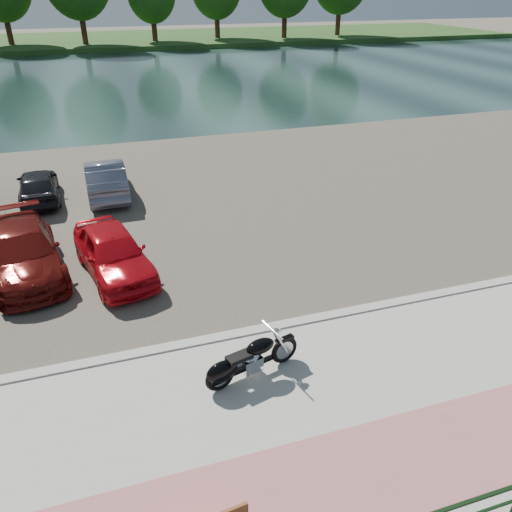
% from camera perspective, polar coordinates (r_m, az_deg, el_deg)
% --- Properties ---
extents(ground, '(200.00, 200.00, 0.00)m').
position_cam_1_polar(ground, '(11.30, 4.94, -14.41)').
color(ground, '#595447').
rests_on(ground, ground).
extents(promenade, '(60.00, 6.00, 0.10)m').
position_cam_1_polar(promenade, '(10.62, 7.09, -17.69)').
color(promenade, '#A5A39C').
rests_on(promenade, ground).
extents(pink_path, '(60.00, 2.00, 0.01)m').
position_cam_1_polar(pink_path, '(9.74, 11.03, -23.43)').
color(pink_path, '#A45C5E').
rests_on(pink_path, promenade).
extents(kerb, '(60.00, 0.30, 0.14)m').
position_cam_1_polar(kerb, '(12.67, 1.51, -8.30)').
color(kerb, '#A5A39C').
rests_on(kerb, ground).
extents(parking_lot, '(60.00, 18.00, 0.04)m').
position_cam_1_polar(parking_lot, '(20.33, -6.91, 6.43)').
color(parking_lot, '#433F36').
rests_on(parking_lot, ground).
extents(river, '(120.00, 40.00, 0.00)m').
position_cam_1_polar(river, '(48.24, -14.36, 18.90)').
color(river, '#172A29').
rests_on(river, ground).
extents(far_bank, '(120.00, 24.00, 0.60)m').
position_cam_1_polar(far_bank, '(79.91, -16.64, 22.54)').
color(far_bank, '#234217').
rests_on(far_bank, ground).
extents(motorcycle, '(2.29, 0.94, 1.05)m').
position_cam_1_polar(motorcycle, '(10.94, -1.34, -12.02)').
color(motorcycle, black).
rests_on(motorcycle, promenade).
extents(car_3, '(2.80, 5.08, 1.40)m').
position_cam_1_polar(car_3, '(16.20, -25.00, 0.44)').
color(car_3, '#59100C').
rests_on(car_3, parking_lot).
extents(car_4, '(2.54, 4.42, 1.42)m').
position_cam_1_polar(car_4, '(15.23, -16.02, 0.42)').
color(car_4, red).
rests_on(car_4, parking_lot).
extents(car_8, '(1.73, 3.82, 1.27)m').
position_cam_1_polar(car_8, '(21.62, -23.64, 7.43)').
color(car_8, black).
rests_on(car_8, parking_lot).
extents(car_9, '(1.60, 4.38, 1.43)m').
position_cam_1_polar(car_9, '(21.26, -16.82, 8.55)').
color(car_9, slate).
rests_on(car_9, parking_lot).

